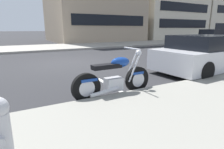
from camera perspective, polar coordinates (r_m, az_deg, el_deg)
ground_plane at (r=8.88m, az=-12.91°, el=3.47°), size 260.00×260.00×0.00m
sidewalk_far_curb at (r=21.39m, az=13.77°, el=9.53°), size 120.00×5.00×0.14m
parking_stall_stripe at (r=5.00m, az=0.81°, el=-4.15°), size 0.12×2.20×0.01m
parked_motorcycle at (r=4.27m, az=0.75°, el=-1.32°), size 2.01×0.62×1.12m
parked_car_mid_block at (r=7.74m, az=27.23°, el=5.62°), size 4.38×2.07×1.33m
car_opposite_curb at (r=22.77m, az=28.44°, el=10.15°), size 4.39×2.08×1.50m
fire_hydrant at (r=2.37m, az=-31.30°, el=-13.90°), size 0.24×0.36×0.74m
townhouse_behind_pole at (r=30.93m, az=15.38°, el=19.93°), size 10.58×8.73×10.10m
townhouse_far_uphill at (r=41.06m, az=28.55°, el=15.98°), size 14.60×9.68×8.38m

